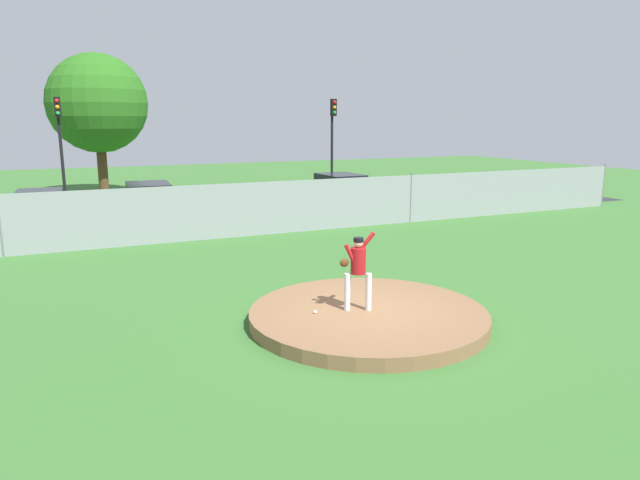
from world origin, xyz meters
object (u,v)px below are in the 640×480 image
object	(u,v)px
parked_car_champagne	(41,212)
traffic_cone_orange	(181,208)
parked_car_navy	(340,192)
traffic_light_near	(60,135)
baseball	(315,312)
parked_car_red	(149,204)
traffic_light_far	(333,132)
pitcher_youth	(358,266)

from	to	relation	value
parked_car_champagne	traffic_cone_orange	world-z (taller)	parked_car_champagne
parked_car_navy	traffic_cone_orange	bearing A→B (deg)	168.28
traffic_light_near	baseball	bearing A→B (deg)	-76.28
baseball	parked_car_red	world-z (taller)	parked_car_red
traffic_light_far	baseball	bearing A→B (deg)	-116.64
parked_car_champagne	traffic_light_near	world-z (taller)	traffic_light_near
parked_car_navy	traffic_light_far	world-z (taller)	traffic_light_far
parked_car_champagne	parked_car_navy	xyz separation A→B (m)	(13.20, 0.42, 0.04)
traffic_light_far	traffic_cone_orange	bearing A→B (deg)	-167.17
parked_car_champagne	parked_car_navy	distance (m)	13.20
baseball	traffic_light_far	distance (m)	20.39
baseball	parked_car_navy	world-z (taller)	parked_car_navy
pitcher_youth	parked_car_champagne	bearing A→B (deg)	114.05
pitcher_youth	baseball	world-z (taller)	pitcher_youth
parked_car_champagne	traffic_cone_orange	xyz separation A→B (m)	(5.77, 1.96, -0.50)
pitcher_youth	baseball	distance (m)	1.31
baseball	parked_car_navy	distance (m)	16.42
traffic_light_near	traffic_light_far	world-z (taller)	traffic_light_far
baseball	pitcher_youth	bearing A→B (deg)	-9.98
pitcher_youth	traffic_light_near	distance (m)	19.44
baseball	traffic_cone_orange	world-z (taller)	traffic_cone_orange
pitcher_youth	traffic_light_far	world-z (taller)	traffic_light_far
parked_car_red	traffic_light_near	xyz separation A→B (m)	(-3.16, 4.15, 2.76)
pitcher_youth	baseball	xyz separation A→B (m)	(-0.91, 0.16, -0.94)
parked_car_champagne	traffic_light_near	size ratio (longest dim) A/B	0.90
parked_car_champagne	traffic_light_far	distance (m)	15.26
pitcher_youth	traffic_cone_orange	world-z (taller)	pitcher_youth
parked_car_red	traffic_cone_orange	bearing A→B (deg)	47.16
parked_car_champagne	traffic_light_far	bearing A→B (deg)	15.22
baseball	traffic_light_near	size ratio (longest dim) A/B	0.01
baseball	traffic_light_far	bearing A→B (deg)	63.36
baseball	traffic_light_near	xyz separation A→B (m)	(-4.48, 18.37, 3.25)
parked_car_red	traffic_light_near	distance (m)	5.90
parked_car_red	parked_car_navy	bearing A→B (deg)	1.56
pitcher_youth	parked_car_navy	xyz separation A→B (m)	(6.85, 14.63, -0.46)
parked_car_red	traffic_light_far	world-z (taller)	traffic_light_far
parked_car_red	parked_car_navy	world-z (taller)	parked_car_navy
parked_car_navy	pitcher_youth	bearing A→B (deg)	-115.10
parked_car_champagne	traffic_light_far	xyz separation A→B (m)	(14.46, 3.93, 2.87)
pitcher_youth	parked_car_champagne	xyz separation A→B (m)	(-6.34, 14.21, -0.50)
parked_car_champagne	traffic_light_near	distance (m)	5.24
parked_car_champagne	baseball	bearing A→B (deg)	-68.85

